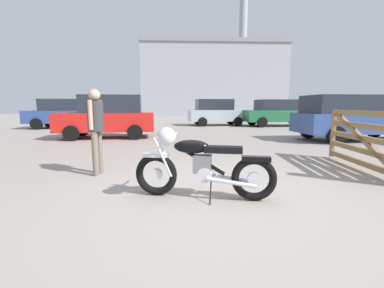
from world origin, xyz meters
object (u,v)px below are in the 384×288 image
(bystander, at_px, (96,123))
(silver_sedan_mid, at_px, (216,112))
(pale_sedan_back, at_px, (71,112))
(dark_sedan_left, at_px, (356,116))
(white_estate_far, at_px, (109,116))
(vintage_motorcycle, at_px, (200,165))
(timber_gate, at_px, (372,138))
(blue_hatchback_right, at_px, (280,112))

(bystander, relative_size, silver_sedan_mid, 0.41)
(pale_sedan_back, xyz_separation_m, dark_sedan_left, (13.52, -6.23, 0.00))
(pale_sedan_back, distance_m, silver_sedan_mid, 9.29)
(white_estate_far, bearing_deg, vintage_motorcycle, 107.69)
(timber_gate, height_order, blue_hatchback_right, blue_hatchback_right)
(vintage_motorcycle, height_order, blue_hatchback_right, blue_hatchback_right)
(timber_gate, bearing_deg, silver_sedan_mid, 9.91)
(bystander, bearing_deg, dark_sedan_left, 38.21)
(vintage_motorcycle, distance_m, blue_hatchback_right, 14.71)
(bystander, bearing_deg, vintage_motorcycle, -26.99)
(pale_sedan_back, height_order, silver_sedan_mid, silver_sedan_mid)
(blue_hatchback_right, bearing_deg, pale_sedan_back, -1.42)
(vintage_motorcycle, bearing_deg, silver_sedan_mid, -87.08)
(timber_gate, bearing_deg, bystander, 92.74)
(vintage_motorcycle, height_order, silver_sedan_mid, silver_sedan_mid)
(vintage_motorcycle, relative_size, timber_gate, 0.81)
(pale_sedan_back, relative_size, dark_sedan_left, 1.01)
(blue_hatchback_right, bearing_deg, white_estate_far, 26.40)
(silver_sedan_mid, bearing_deg, vintage_motorcycle, -104.72)
(silver_sedan_mid, height_order, dark_sedan_left, silver_sedan_mid)
(timber_gate, distance_m, blue_hatchback_right, 12.31)
(blue_hatchback_right, bearing_deg, vintage_motorcycle, 59.34)
(silver_sedan_mid, bearing_deg, timber_gate, -89.84)
(vintage_motorcycle, height_order, pale_sedan_back, pale_sedan_back)
(bystander, relative_size, white_estate_far, 0.41)
(bystander, xyz_separation_m, blue_hatchback_right, (8.15, 11.94, -0.08))
(blue_hatchback_right, bearing_deg, bystander, 50.12)
(blue_hatchback_right, distance_m, silver_sedan_mid, 4.24)
(vintage_motorcycle, xyz_separation_m, timber_gate, (3.52, 1.31, 0.21))
(vintage_motorcycle, bearing_deg, bystander, -24.42)
(timber_gate, xyz_separation_m, white_estate_far, (-6.88, 6.01, 0.21))
(timber_gate, bearing_deg, white_estate_far, 52.25)
(white_estate_far, height_order, pale_sedan_back, white_estate_far)
(timber_gate, xyz_separation_m, pale_sedan_back, (-10.59, 11.04, 0.24))
(timber_gate, height_order, silver_sedan_mid, silver_sedan_mid)
(white_estate_far, bearing_deg, silver_sedan_mid, -135.75)
(bystander, height_order, white_estate_far, white_estate_far)
(timber_gate, distance_m, white_estate_far, 9.14)
(silver_sedan_mid, bearing_deg, bystander, -113.77)
(white_estate_far, bearing_deg, pale_sedan_back, -60.55)
(bystander, distance_m, white_estate_far, 6.12)
(vintage_motorcycle, relative_size, blue_hatchback_right, 0.43)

